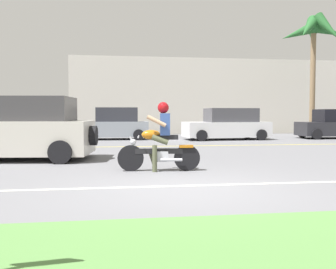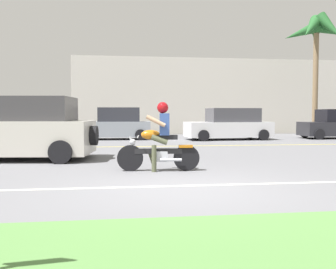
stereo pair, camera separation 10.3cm
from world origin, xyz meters
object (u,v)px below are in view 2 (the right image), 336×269
object	(u,v)px
suv_nearby	(15,129)
parked_car_2	(229,125)
motorcyclist	(159,142)
palm_tree_0	(318,35)
parked_car_0	(14,126)
motorcyclist_distant	(17,134)
parked_car_1	(116,125)

from	to	relation	value
suv_nearby	parked_car_2	size ratio (longest dim) A/B	1.07
motorcyclist	palm_tree_0	size ratio (longest dim) A/B	0.26
motorcyclist	parked_car_0	xyz separation A→B (m)	(-6.07, 11.19, 0.06)
parked_car_0	suv_nearby	bearing A→B (deg)	-75.80
suv_nearby	parked_car_2	bearing A→B (deg)	41.10
suv_nearby	motorcyclist	bearing A→B (deg)	-35.55
motorcyclist	parked_car_0	bearing A→B (deg)	118.48
motorcyclist	motorcyclist_distant	bearing A→B (deg)	126.16
parked_car_2	palm_tree_0	bearing A→B (deg)	24.67
motorcyclist_distant	parked_car_0	bearing A→B (deg)	104.95
parked_car_1	motorcyclist_distant	bearing A→B (deg)	-128.19
motorcyclist	parked_car_1	world-z (taller)	parked_car_1
motorcyclist	motorcyclist_distant	world-z (taller)	motorcyclist
parked_car_2	parked_car_1	bearing A→B (deg)	170.27
motorcyclist	parked_car_0	size ratio (longest dim) A/B	0.47
parked_car_1	motorcyclist_distant	distance (m)	6.23
parked_car_0	parked_car_1	size ratio (longest dim) A/B	1.11
motorcyclist	parked_car_1	xyz separation A→B (m)	(-1.01, 11.55, 0.09)
parked_car_2	parked_car_0	bearing A→B (deg)	176.58
suv_nearby	parked_car_1	size ratio (longest dim) A/B	1.29
palm_tree_0	suv_nearby	bearing A→B (deg)	-145.08
suv_nearby	motorcyclist_distant	distance (m)	3.94
suv_nearby	motorcyclist_distant	bearing A→B (deg)	103.31
parked_car_1	parked_car_2	xyz separation A→B (m)	(5.89, -1.01, -0.01)
motorcyclist	suv_nearby	size ratio (longest dim) A/B	0.40
parked_car_1	palm_tree_0	distance (m)	13.61
suv_nearby	parked_car_0	xyz separation A→B (m)	(-2.12, 8.37, -0.15)
parked_car_2	palm_tree_0	world-z (taller)	palm_tree_0
motorcyclist	suv_nearby	bearing A→B (deg)	144.45
suv_nearby	palm_tree_0	bearing A→B (deg)	34.92
motorcyclist	motorcyclist_distant	distance (m)	8.24
parked_car_0	parked_car_2	size ratio (longest dim) A/B	0.93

